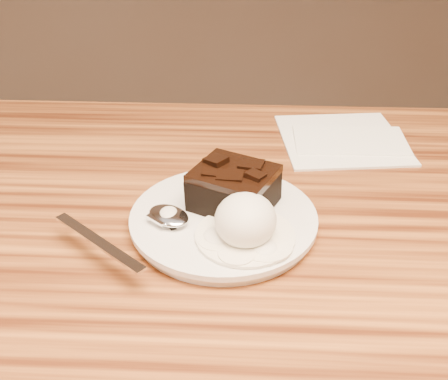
{
  "coord_description": "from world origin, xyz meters",
  "views": [
    {
      "loc": [
        0.02,
        -0.38,
        1.08
      ],
      "look_at": [
        -0.0,
        0.08,
        0.79
      ],
      "focal_mm": 42.1,
      "sensor_mm": 36.0,
      "label": 1
    }
  ],
  "objects_px": {
    "brownie": "(234,190)",
    "ice_cream_scoop": "(246,220)",
    "spoon": "(169,217)",
    "plate": "(224,221)",
    "napkin": "(342,138)"
  },
  "relations": [
    {
      "from": "brownie",
      "to": "napkin",
      "type": "bearing_deg",
      "value": 53.33
    },
    {
      "from": "brownie",
      "to": "ice_cream_scoop",
      "type": "bearing_deg",
      "value": -77.0
    },
    {
      "from": "spoon",
      "to": "brownie",
      "type": "bearing_deg",
      "value": -24.09
    },
    {
      "from": "plate",
      "to": "brownie",
      "type": "xyz_separation_m",
      "value": [
        0.01,
        0.02,
        0.03
      ]
    },
    {
      "from": "ice_cream_scoop",
      "to": "spoon",
      "type": "xyz_separation_m",
      "value": [
        -0.08,
        0.02,
        -0.02
      ]
    },
    {
      "from": "ice_cream_scoop",
      "to": "napkin",
      "type": "relative_size",
      "value": 0.39
    },
    {
      "from": "brownie",
      "to": "spoon",
      "type": "height_order",
      "value": "brownie"
    },
    {
      "from": "brownie",
      "to": "ice_cream_scoop",
      "type": "relative_size",
      "value": 1.25
    },
    {
      "from": "brownie",
      "to": "napkin",
      "type": "xyz_separation_m",
      "value": [
        0.14,
        0.19,
        -0.03
      ]
    },
    {
      "from": "plate",
      "to": "ice_cream_scoop",
      "type": "height_order",
      "value": "ice_cream_scoop"
    },
    {
      "from": "spoon",
      "to": "plate",
      "type": "bearing_deg",
      "value": -35.68
    },
    {
      "from": "brownie",
      "to": "spoon",
      "type": "xyz_separation_m",
      "value": [
        -0.07,
        -0.03,
        -0.01
      ]
    },
    {
      "from": "spoon",
      "to": "napkin",
      "type": "height_order",
      "value": "spoon"
    },
    {
      "from": "spoon",
      "to": "napkin",
      "type": "xyz_separation_m",
      "value": [
        0.21,
        0.23,
        -0.02
      ]
    },
    {
      "from": "plate",
      "to": "spoon",
      "type": "height_order",
      "value": "spoon"
    }
  ]
}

